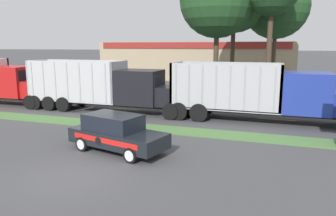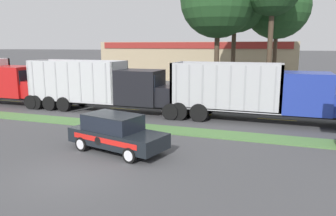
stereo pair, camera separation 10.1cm
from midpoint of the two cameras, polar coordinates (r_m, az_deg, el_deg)
The scene contains 12 objects.
ground_plane at distance 12.68m, azimuth -16.09°, elevation -11.15°, with size 600.00×600.00×0.00m, color #474749.
grass_verge at distance 18.68m, azimuth -3.32°, elevation -3.50°, with size 120.00×1.61×0.06m, color #517F42.
centre_line_2 at distance 30.91m, azimuth -25.70°, elevation 1.13°, with size 2.40×0.14×0.01m, color yellow.
centre_line_3 at distance 27.39m, azimuth -17.65°, elevation 0.57°, with size 2.40×0.14×0.01m, color yellow.
centre_line_4 at distance 24.56m, azimuth -7.50°, elevation -0.15°, with size 2.40×0.14×0.01m, color yellow.
centre_line_5 at distance 22.69m, azimuth 4.79°, elevation -1.01°, with size 2.40×0.14×0.01m, color yellow.
centre_line_6 at distance 22.01m, azimuth 18.54°, elevation -1.91°, with size 2.40×0.14×0.01m, color yellow.
dump_truck_lead at distance 23.17m, azimuth -8.05°, elevation 3.19°, with size 12.30×2.65×3.58m.
dump_truck_mid at distance 20.81m, azimuth 19.65°, elevation 1.94°, with size 11.73×2.82×3.58m.
dump_truck_far_right at distance 29.68m, azimuth -26.91°, elevation 3.82°, with size 11.98×2.78×3.59m.
rally_car at distance 14.74m, azimuth -8.85°, elevation -4.25°, with size 4.79×2.81×1.70m.
store_building_backdrop at distance 48.49m, azimuth 5.83°, elevation 8.33°, with size 26.12×12.10×5.09m.
Camera 2 is at (7.02, -9.49, 4.67)m, focal length 35.00 mm.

